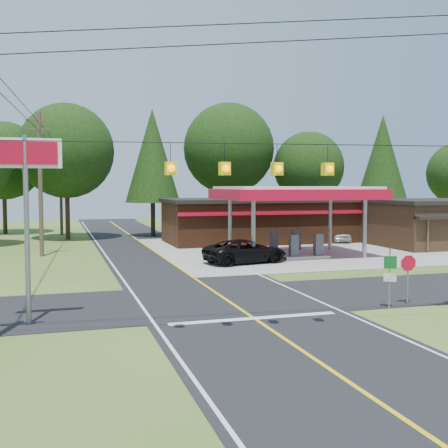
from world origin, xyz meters
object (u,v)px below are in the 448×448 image
object	(u,v)px
suv_car	(245,252)
octagonal_stop_sign	(408,267)
big_stop_sign	(26,185)
gas_canopy	(296,195)
sedan_car	(337,234)

from	to	relation	value
suv_car	octagonal_stop_sign	size ratio (longest dim) A/B	2.55
big_stop_sign	octagonal_stop_sign	xyz separation A→B (m)	(15.00, -1.00, -3.43)
big_stop_sign	octagonal_stop_sign	bearing A→B (deg)	-3.83
gas_canopy	suv_car	xyz separation A→B (m)	(-4.50, -2.40, -3.52)
gas_canopy	octagonal_stop_sign	distance (m)	16.36
sedan_car	octagonal_stop_sign	size ratio (longest dim) A/B	1.88
big_stop_sign	sedan_car	bearing A→B (deg)	43.16
big_stop_sign	octagonal_stop_sign	distance (m)	15.42
suv_car	big_stop_sign	world-z (taller)	big_stop_sign
sedan_car	big_stop_sign	xyz separation A→B (m)	(-24.54, -23.01, 4.32)
suv_car	octagonal_stop_sign	distance (m)	13.86
gas_canopy	suv_car	size ratio (longest dim) A/B	1.96
gas_canopy	sedan_car	size ratio (longest dim) A/B	2.66
gas_canopy	sedan_car	xyz separation A→B (m)	(7.54, 8.00, -3.59)
octagonal_stop_sign	sedan_car	bearing A→B (deg)	68.33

